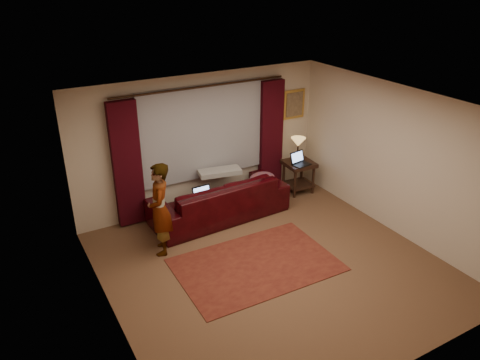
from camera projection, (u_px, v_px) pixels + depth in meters
name	position (u px, v px, depth m)	size (l,w,h in m)	color
floor	(272.00, 266.00, 7.46)	(5.00, 5.00, 0.01)	brown
ceiling	(277.00, 107.00, 6.37)	(5.00, 5.00, 0.02)	silver
wall_back	(202.00, 142.00, 8.88)	(5.00, 0.02, 2.60)	beige
wall_front	(405.00, 284.00, 4.94)	(5.00, 0.02, 2.60)	beige
wall_left	(106.00, 237.00, 5.79)	(0.02, 5.00, 2.60)	beige
wall_right	(396.00, 161.00, 8.04)	(0.02, 5.00, 2.60)	beige
sheer_curtain	(203.00, 133.00, 8.75)	(2.50, 0.05, 1.80)	#93939A
drape_left	(127.00, 165.00, 8.18)	(0.50, 0.14, 2.30)	#32050D
drape_right	(271.00, 136.00, 9.52)	(0.50, 0.14, 2.30)	#32050D
curtain_rod	(202.00, 87.00, 8.34)	(0.04, 0.04, 3.40)	black
picture_frame	(294.00, 104.00, 9.61)	(0.50, 0.04, 0.60)	gold
sofa	(219.00, 192.00, 8.69)	(2.59, 1.12, 1.05)	black
throw_blanket	(219.00, 158.00, 8.81)	(0.81, 0.32, 0.09)	#9B9994
clothing_pile	(262.00, 179.00, 8.95)	(0.52, 0.40, 0.22)	brown
laptop_sofa	(205.00, 196.00, 8.27)	(0.35, 0.38, 0.25)	black
area_rug	(256.00, 265.00, 7.48)	(2.50, 1.67, 0.01)	maroon
end_table	(298.00, 177.00, 9.77)	(0.58, 0.58, 0.67)	black
tiffany_lamp	(298.00, 149.00, 9.62)	(0.30, 0.30, 0.49)	#A98348
laptop_table	(302.00, 159.00, 9.44)	(0.35, 0.38, 0.26)	black
person	(160.00, 209.00, 7.52)	(0.46, 0.46, 1.58)	#9B9994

